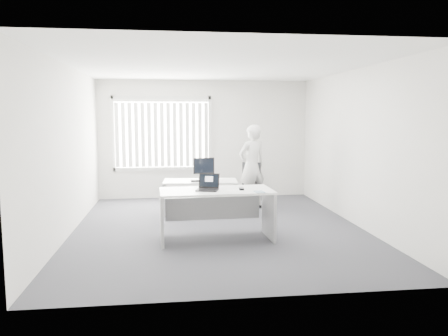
{
  "coord_description": "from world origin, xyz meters",
  "views": [
    {
      "loc": [
        -0.84,
        -7.47,
        1.97
      ],
      "look_at": [
        0.12,
        0.15,
        1.05
      ],
      "focal_mm": 35.0,
      "sensor_mm": 36.0,
      "label": 1
    }
  ],
  "objects": [
    {
      "name": "wall_front",
      "position": [
        0.0,
        -3.0,
        1.4
      ],
      "size": [
        5.0,
        0.02,
        2.8
      ],
      "primitive_type": "cube",
      "color": "silver",
      "rests_on": "ground"
    },
    {
      "name": "wall_right",
      "position": [
        2.5,
        0.0,
        1.4
      ],
      "size": [
        0.02,
        6.0,
        2.8
      ],
      "primitive_type": "cube",
      "color": "silver",
      "rests_on": "ground"
    },
    {
      "name": "person",
      "position": [
        0.94,
        1.79,
        0.89
      ],
      "size": [
        0.77,
        0.66,
        1.78
      ],
      "primitive_type": "imported",
      "rotation": [
        0.0,
        0.0,
        3.57
      ],
      "color": "silver",
      "rests_on": "ground"
    },
    {
      "name": "office_chair",
      "position": [
        0.88,
        1.68,
        0.3
      ],
      "size": [
        0.7,
        0.7,
        0.96
      ],
      "rotation": [
        0.0,
        0.0,
        -0.36
      ],
      "color": "black",
      "rests_on": "ground"
    },
    {
      "name": "paper_sheet",
      "position": [
        0.19,
        -0.79,
        0.81
      ],
      "size": [
        0.35,
        0.29,
        0.0
      ],
      "primitive_type": "cube",
      "rotation": [
        0.0,
        0.0,
        0.34
      ],
      "color": "white",
      "rests_on": "desk_near"
    },
    {
      "name": "window",
      "position": [
        -1.0,
        2.96,
        1.55
      ],
      "size": [
        2.32,
        0.06,
        1.76
      ],
      "primitive_type": "cube",
      "color": "silver",
      "rests_on": "wall_back"
    },
    {
      "name": "wall_left",
      "position": [
        -2.5,
        0.0,
        1.4
      ],
      "size": [
        0.02,
        6.0,
        2.8
      ],
      "primitive_type": "cube",
      "color": "silver",
      "rests_on": "ground"
    },
    {
      "name": "desk_far",
      "position": [
        -0.23,
        1.22,
        0.48
      ],
      "size": [
        1.52,
        0.79,
        0.67
      ],
      "rotation": [
        0.0,
        0.0,
        -0.07
      ],
      "color": "white",
      "rests_on": "ground"
    },
    {
      "name": "desk_near",
      "position": [
        -0.11,
        -0.71,
        0.58
      ],
      "size": [
        1.8,
        0.9,
        0.81
      ],
      "rotation": [
        0.0,
        0.0,
        0.04
      ],
      "color": "white",
      "rests_on": "ground"
    },
    {
      "name": "mouse",
      "position": [
        0.28,
        -0.77,
        0.83
      ],
      "size": [
        0.07,
        0.12,
        0.05
      ],
      "primitive_type": null,
      "rotation": [
        0.0,
        0.0,
        -0.03
      ],
      "color": "#BCBCBE",
      "rests_on": "paper_sheet"
    },
    {
      "name": "ground",
      "position": [
        0.0,
        0.0,
        0.0
      ],
      "size": [
        6.0,
        6.0,
        0.0
      ],
      "primitive_type": "plane",
      "color": "#494950",
      "rests_on": "ground"
    },
    {
      "name": "wall_back",
      "position": [
        0.0,
        3.0,
        1.4
      ],
      "size": [
        5.0,
        0.02,
        2.8
      ],
      "primitive_type": "cube",
      "color": "silver",
      "rests_on": "ground"
    },
    {
      "name": "blinds",
      "position": [
        -1.0,
        2.9,
        1.52
      ],
      "size": [
        2.2,
        0.1,
        1.5
      ],
      "primitive_type": null,
      "color": "white",
      "rests_on": "wall_back"
    },
    {
      "name": "laptop",
      "position": [
        -0.26,
        -0.77,
        0.93
      ],
      "size": [
        0.4,
        0.38,
        0.26
      ],
      "primitive_type": null,
      "rotation": [
        0.0,
        0.0,
        -0.3
      ],
      "color": "black",
      "rests_on": "desk_near"
    },
    {
      "name": "booklet",
      "position": [
        0.52,
        -1.0,
        0.81
      ],
      "size": [
        0.16,
        0.2,
        0.01
      ],
      "primitive_type": "cube",
      "rotation": [
        0.0,
        0.0,
        0.13
      ],
      "color": "white",
      "rests_on": "desk_near"
    },
    {
      "name": "keyboard",
      "position": [
        -0.19,
        1.11,
        0.68
      ],
      "size": [
        0.46,
        0.15,
        0.02
      ],
      "primitive_type": "cube",
      "rotation": [
        0.0,
        0.0,
        -0.01
      ],
      "color": "black",
      "rests_on": "desk_far"
    },
    {
      "name": "monitor",
      "position": [
        -0.14,
        1.42,
        0.89
      ],
      "size": [
        0.45,
        0.2,
        0.44
      ],
      "primitive_type": null,
      "rotation": [
        0.0,
        0.0,
        0.16
      ],
      "color": "black",
      "rests_on": "desk_far"
    },
    {
      "name": "ceiling",
      "position": [
        0.0,
        0.0,
        2.8
      ],
      "size": [
        5.0,
        6.0,
        0.02
      ],
      "primitive_type": "cube",
      "color": "white",
      "rests_on": "wall_back"
    }
  ]
}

